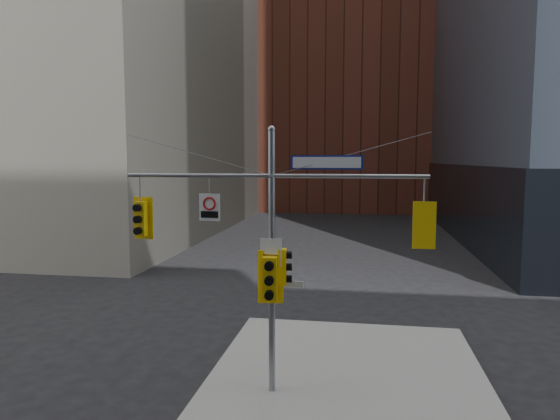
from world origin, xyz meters
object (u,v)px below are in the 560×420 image
(traffic_light_west_arm, at_px, (141,219))
(traffic_light_pole_side, at_px, (284,267))
(signal_assembly, at_px, (272,236))
(street_sign_blade, at_px, (326,162))
(traffic_light_pole_front, at_px, (270,279))
(regulatory_sign_arm, at_px, (209,206))
(traffic_light_east_arm, at_px, (423,224))

(traffic_light_west_arm, relative_size, traffic_light_pole_side, 1.23)
(signal_assembly, height_order, traffic_light_west_arm, signal_assembly)
(traffic_light_pole_side, bearing_deg, signal_assembly, 86.32)
(traffic_light_pole_side, height_order, street_sign_blade, street_sign_blade)
(signal_assembly, bearing_deg, traffic_light_west_arm, 179.80)
(street_sign_blade, bearing_deg, traffic_light_west_arm, -176.17)
(traffic_light_pole_front, relative_size, regulatory_sign_arm, 1.94)
(traffic_light_west_arm, distance_m, street_sign_blade, 5.34)
(street_sign_blade, bearing_deg, signal_assembly, -175.93)
(traffic_light_pole_side, xyz_separation_m, regulatory_sign_arm, (-2.01, -0.03, 1.59))
(traffic_light_east_arm, bearing_deg, traffic_light_pole_front, 1.98)
(signal_assembly, bearing_deg, street_sign_blade, 0.13)
(traffic_light_pole_side, height_order, traffic_light_pole_front, traffic_light_pole_side)
(traffic_light_east_arm, height_order, street_sign_blade, street_sign_blade)
(signal_assembly, xyz_separation_m, street_sign_blade, (1.43, 0.00, 1.93))
(traffic_light_west_arm, xyz_separation_m, traffic_light_pole_front, (3.68, -0.28, -1.48))
(traffic_light_east_arm, xyz_separation_m, regulatory_sign_arm, (-5.57, -0.02, 0.37))
(signal_assembly, xyz_separation_m, traffic_light_east_arm, (3.87, 0.00, 0.38))
(traffic_light_pole_side, distance_m, regulatory_sign_arm, 2.56)
(signal_assembly, height_order, traffic_light_pole_side, signal_assembly)
(traffic_light_west_arm, bearing_deg, signal_assembly, 4.28)
(traffic_light_east_arm, bearing_deg, regulatory_sign_arm, -1.75)
(street_sign_blade, bearing_deg, traffic_light_pole_side, -176.47)
(traffic_light_east_arm, distance_m, traffic_light_pole_front, 4.15)
(signal_assembly, relative_size, street_sign_blade, 4.28)
(street_sign_blade, relative_size, regulatory_sign_arm, 2.55)
(traffic_light_pole_side, bearing_deg, street_sign_blade, -96.06)
(traffic_light_pole_side, height_order, regulatory_sign_arm, regulatory_sign_arm)
(traffic_light_pole_front, bearing_deg, regulatory_sign_arm, 166.45)
(regulatory_sign_arm, bearing_deg, street_sign_blade, 4.66)
(traffic_light_pole_side, bearing_deg, traffic_light_pole_front, 125.16)
(street_sign_blade, bearing_deg, traffic_light_east_arm, 3.88)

